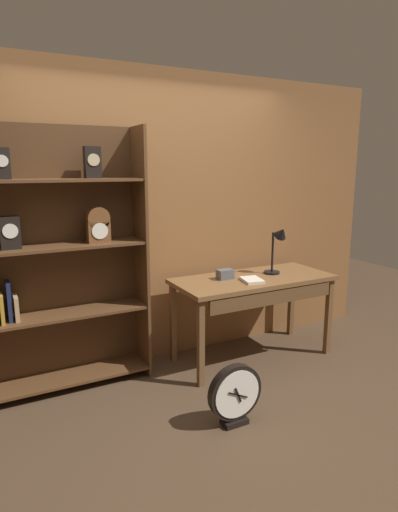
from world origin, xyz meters
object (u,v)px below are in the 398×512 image
(round_clock_large, at_px, (235,394))
(desk_lamp, at_px, (279,244))
(workbench, at_px, (255,287))
(toolbox_small, at_px, (225,274))
(open_repair_manual, at_px, (252,280))
(bookshelf, at_px, (52,265))

(round_clock_large, bearing_deg, desk_lamp, 40.52)
(workbench, xyz_separation_m, toolbox_small, (-0.26, 0.10, 0.13))
(desk_lamp, bearing_deg, open_repair_manual, -162.27)
(desk_lamp, bearing_deg, round_clock_large, -139.48)
(workbench, relative_size, round_clock_large, 3.33)
(desk_lamp, distance_m, toolbox_small, 0.59)
(bookshelf, bearing_deg, open_repair_manual, -13.02)
(bookshelf, distance_m, toolbox_small, 1.48)
(desk_lamp, relative_size, open_repair_manual, 2.12)
(round_clock_large, bearing_deg, toolbox_small, 63.18)
(desk_lamp, xyz_separation_m, toolbox_small, (-0.54, 0.07, -0.24))
(bookshelf, height_order, open_repair_manual, bookshelf)
(workbench, distance_m, open_repair_manual, 0.16)
(workbench, height_order, open_repair_manual, open_repair_manual)
(open_repair_manual, bearing_deg, desk_lamp, 29.28)
(toolbox_small, xyz_separation_m, open_repair_manual, (0.16, -0.19, -0.03))
(bookshelf, relative_size, workbench, 1.41)
(bookshelf, bearing_deg, toolbox_small, -7.41)
(open_repair_manual, bearing_deg, round_clock_large, -118.96)
(desk_lamp, bearing_deg, bookshelf, 172.70)
(bookshelf, height_order, workbench, bookshelf)
(bookshelf, xyz_separation_m, workbench, (1.71, -0.29, -0.33))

